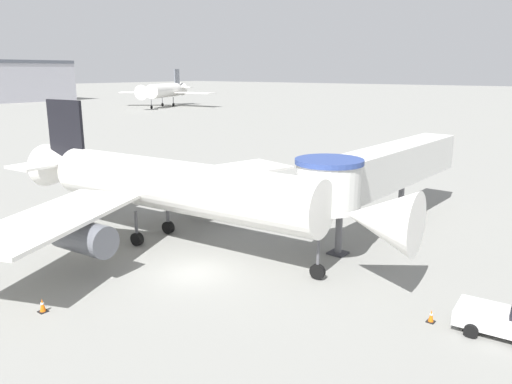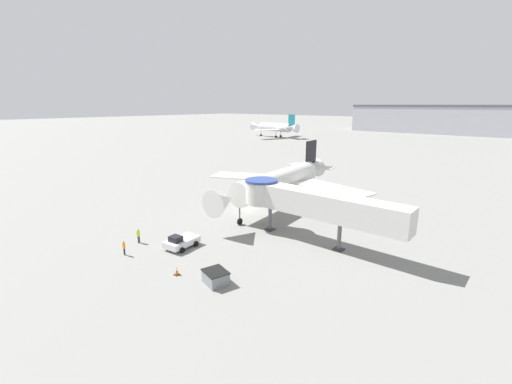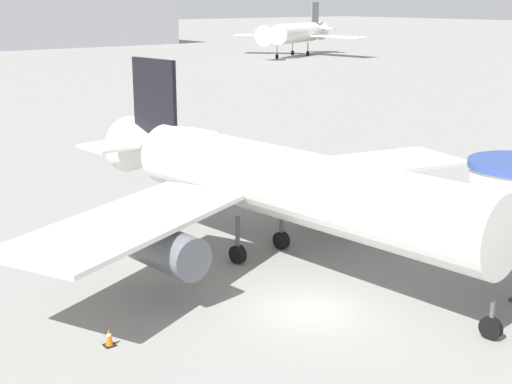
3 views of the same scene
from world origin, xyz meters
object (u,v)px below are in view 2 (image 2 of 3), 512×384
at_px(traffic_cone_port_wing, 223,195).
at_px(background_jet_teal_tail, 276,127).
at_px(service_container_gray, 216,277).
at_px(main_airplane, 281,181).
at_px(pushback_tug_white, 181,242).
at_px(ground_crew_wing_walker, 124,247).
at_px(traffic_cone_near_nose, 196,236).
at_px(traffic_cone_apron_front, 177,271).
at_px(jet_bridge, 307,202).
at_px(ground_crew_marshaller, 138,235).

distance_m(traffic_cone_port_wing, background_jet_teal_tail, 111.80).
distance_m(service_container_gray, background_jet_teal_tail, 140.69).
xyz_separation_m(main_airplane, pushback_tug_white, (1.07, -20.47, -3.27)).
height_order(main_airplane, ground_crew_wing_walker, main_airplane).
bearing_deg(traffic_cone_near_nose, pushback_tug_white, -72.06).
bearing_deg(main_airplane, traffic_cone_near_nose, -95.22).
relative_size(traffic_cone_near_nose, background_jet_teal_tail, 0.02).
bearing_deg(service_container_gray, traffic_cone_apron_front, -162.11).
bearing_deg(jet_bridge, traffic_cone_apron_front, -107.15).
height_order(traffic_cone_port_wing, background_jet_teal_tail, background_jet_teal_tail).
distance_m(pushback_tug_white, service_container_gray, 9.22).
bearing_deg(pushback_tug_white, ground_crew_marshaller, -159.93).
xyz_separation_m(ground_crew_wing_walker, background_jet_teal_tail, (-67.73, 118.11, 3.91)).
relative_size(traffic_cone_near_nose, ground_crew_wing_walker, 0.38).
bearing_deg(main_airplane, traffic_cone_apron_front, -82.34).
bearing_deg(pushback_tug_white, ground_crew_wing_walker, -126.07).
xyz_separation_m(service_container_gray, traffic_cone_near_nose, (-9.66, 5.94, -0.31)).
distance_m(traffic_cone_port_wing, ground_crew_marshaller, 21.59).
xyz_separation_m(traffic_cone_apron_front, ground_crew_marshaller, (-9.63, 1.99, 0.59)).
bearing_deg(background_jet_teal_tail, pushback_tug_white, 35.72).
distance_m(jet_bridge, background_jet_teal_tail, 130.06).
bearing_deg(traffic_cone_apron_front, ground_crew_marshaller, 168.31).
height_order(traffic_cone_apron_front, traffic_cone_near_nose, traffic_cone_apron_front).
bearing_deg(background_jet_teal_tail, traffic_cone_apron_front, 36.45).
height_order(traffic_cone_port_wing, ground_crew_marshaller, ground_crew_marshaller).
bearing_deg(main_airplane, pushback_tug_white, -92.63).
relative_size(pushback_tug_white, service_container_gray, 1.50).
height_order(traffic_cone_apron_front, ground_crew_wing_walker, ground_crew_wing_walker).
distance_m(traffic_cone_near_nose, ground_crew_marshaller, 6.56).
height_order(main_airplane, traffic_cone_apron_front, main_airplane).
relative_size(traffic_cone_port_wing, ground_crew_wing_walker, 0.43).
xyz_separation_m(traffic_cone_near_nose, ground_crew_wing_walker, (-2.11, -8.06, 0.64)).
distance_m(ground_crew_marshaller, background_jet_teal_tail, 132.86).
distance_m(main_airplane, service_container_gray, 25.67).
height_order(service_container_gray, traffic_cone_near_nose, service_container_gray).
relative_size(pushback_tug_white, traffic_cone_near_nose, 6.57).
height_order(pushback_tug_white, ground_crew_marshaller, ground_crew_marshaller).
relative_size(main_airplane, pushback_tug_white, 7.34).
height_order(ground_crew_marshaller, ground_crew_wing_walker, ground_crew_marshaller).
bearing_deg(ground_crew_wing_walker, traffic_cone_port_wing, -67.05).
xyz_separation_m(traffic_cone_apron_front, background_jet_teal_tail, (-75.57, 117.27, 4.45)).
bearing_deg(traffic_cone_near_nose, service_container_gray, -31.60).
bearing_deg(ground_crew_wing_walker, service_container_gray, -167.35).
relative_size(service_container_gray, ground_crew_wing_walker, 1.67).
height_order(traffic_cone_near_nose, ground_crew_marshaller, ground_crew_marshaller).
xyz_separation_m(traffic_cone_port_wing, ground_crew_wing_walker, (8.69, -23.28, 0.60)).
xyz_separation_m(traffic_cone_port_wing, ground_crew_marshaller, (6.89, -20.45, 0.65)).
xyz_separation_m(traffic_cone_port_wing, traffic_cone_near_nose, (10.80, -15.22, -0.04)).
bearing_deg(main_airplane, background_jet_teal_tail, 121.40).
distance_m(traffic_cone_near_nose, background_jet_teal_tail, 130.43).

